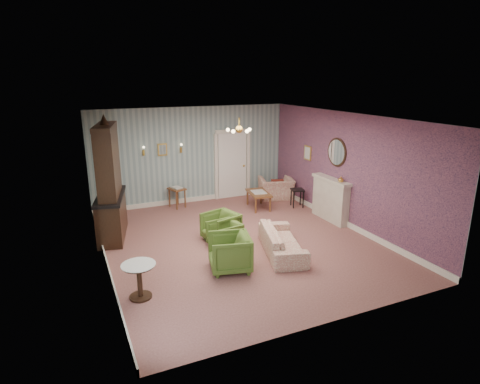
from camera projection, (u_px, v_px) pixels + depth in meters
name	position (u px, v px, depth m)	size (l,w,h in m)	color
floor	(239.00, 242.00, 9.42)	(7.00, 7.00, 0.00)	#935E55
ceiling	(239.00, 118.00, 8.61)	(7.00, 7.00, 0.00)	white
wall_back	(192.00, 155.00, 12.08)	(6.00, 6.00, 0.00)	gray
wall_front	(335.00, 238.00, 5.95)	(6.00, 6.00, 0.00)	gray
wall_left	(99.00, 199.00, 7.84)	(7.00, 7.00, 0.00)	gray
wall_right	(347.00, 170.00, 10.19)	(7.00, 7.00, 0.00)	gray
wall_right_floral	(346.00, 170.00, 10.18)	(7.00, 7.00, 0.00)	#BB5D6B
door	(232.00, 164.00, 12.66)	(1.12, 0.12, 2.16)	white
olive_chair_a	(230.00, 251.00, 7.98)	(0.79, 0.74, 0.82)	#4B6B25
olive_chair_b	(224.00, 234.00, 9.05)	(0.64, 0.60, 0.66)	#4B6B25
olive_chair_c	(221.00, 225.00, 9.44)	(0.73, 0.68, 0.75)	#4B6B25
sofa_chintz	(282.00, 237.00, 8.77)	(1.87, 0.55, 0.73)	#A64C43
wingback_chair	(276.00, 185.00, 12.63)	(1.03, 0.67, 0.90)	#A64C43
dresser	(108.00, 179.00, 9.36)	(0.60, 1.73, 2.88)	black
fireplace	(330.00, 199.00, 10.73)	(0.30, 1.40, 1.16)	beige
mantel_vase	(341.00, 179.00, 10.19)	(0.15, 0.15, 0.15)	gold
oval_mirror	(337.00, 152.00, 10.41)	(0.04, 0.76, 0.84)	white
framed_print	(308.00, 153.00, 11.67)	(0.04, 0.34, 0.42)	gold
coffee_table	(259.00, 200.00, 11.77)	(0.54, 0.97, 0.50)	brown
side_table_black	(297.00, 198.00, 11.88)	(0.36, 0.36, 0.54)	black
pedestal_table	(140.00, 281.00, 6.98)	(0.60, 0.60, 0.65)	black
nesting_table	(177.00, 197.00, 11.85)	(0.38, 0.49, 0.63)	brown
gilt_mirror_back	(163.00, 150.00, 11.62)	(0.28, 0.06, 0.36)	gold
sconce_left	(144.00, 151.00, 11.39)	(0.16, 0.12, 0.30)	gold
sconce_right	(181.00, 148.00, 11.82)	(0.16, 0.12, 0.30)	gold
chandelier	(239.00, 130.00, 8.68)	(0.56, 0.56, 0.36)	gold
burgundy_cushion	(277.00, 185.00, 12.47)	(0.38, 0.10, 0.38)	maroon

